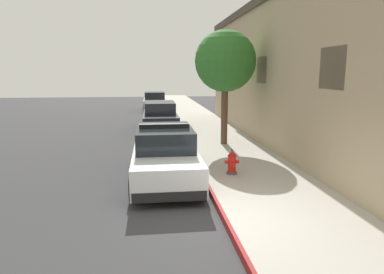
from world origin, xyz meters
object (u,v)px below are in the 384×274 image
police_cruiser (165,155)px  fire_hydrant (232,163)px  parked_car_silver_ahead (160,117)px  street_tree (225,62)px  parked_car_dark_far (155,101)px

police_cruiser → fire_hydrant: (1.99, -0.28, -0.22)m
parked_car_silver_ahead → street_tree: bearing=-62.8°
parked_car_dark_far → parked_car_silver_ahead: bearing=-89.2°
parked_car_dark_far → street_tree: street_tree is taller
fire_hydrant → police_cruiser: bearing=172.1°
parked_car_dark_far → fire_hydrant: parked_car_dark_far is taller
parked_car_silver_ahead → parked_car_dark_far: bearing=90.8°
fire_hydrant → street_tree: 5.49m
parked_car_silver_ahead → street_tree: size_ratio=1.02×
police_cruiser → parked_car_silver_ahead: bearing=89.2°
police_cruiser → parked_car_silver_ahead: police_cruiser is taller
police_cruiser → fire_hydrant: police_cruiser is taller
police_cruiser → street_tree: size_ratio=1.02×
police_cruiser → street_tree: (2.71, 4.20, 2.87)m
police_cruiser → parked_car_dark_far: police_cruiser is taller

